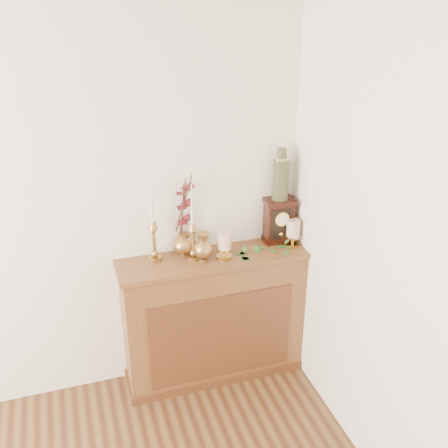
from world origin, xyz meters
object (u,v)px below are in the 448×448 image
object	(u,v)px
candlestick_center	(193,235)
ceramic_vase	(281,177)
ginger_jar	(184,217)
bud_vase	(203,247)
mantel_clock	(279,221)
candlestick_left	(154,235)

from	to	relation	value
candlestick_center	ceramic_vase	size ratio (longest dim) A/B	1.46
candlestick_center	ginger_jar	xyz separation A→B (m)	(-0.02, 0.12, 0.08)
bud_vase	mantel_clock	xyz separation A→B (m)	(0.56, 0.12, 0.05)
candlestick_left	candlestick_center	size ratio (longest dim) A/B	1.07
ginger_jar	ceramic_vase	xyz separation A→B (m)	(0.63, -0.04, 0.21)
candlestick_left	ginger_jar	distance (m)	0.23
candlestick_center	candlestick_left	bearing A→B (deg)	165.51
candlestick_left	bud_vase	size ratio (longest dim) A/B	2.78
ceramic_vase	mantel_clock	bearing A→B (deg)	-94.17
ginger_jar	mantel_clock	xyz separation A→B (m)	(0.63, -0.05, -0.10)
candlestick_center	bud_vase	xyz separation A→B (m)	(0.05, -0.05, -0.07)
candlestick_left	bud_vase	distance (m)	0.32
bud_vase	mantel_clock	distance (m)	0.57
candlestick_center	ginger_jar	world-z (taller)	ginger_jar
bud_vase	ginger_jar	distance (m)	0.23
candlestick_center	ceramic_vase	xyz separation A→B (m)	(0.61, 0.08, 0.29)
candlestick_center	mantel_clock	size ratio (longest dim) A/B	1.66
candlestick_center	bud_vase	distance (m)	0.10
candlestick_left	candlestick_center	xyz separation A→B (m)	(0.23, -0.06, -0.01)
bud_vase	ginger_jar	world-z (taller)	ginger_jar
mantel_clock	ceramic_vase	world-z (taller)	ceramic_vase
bud_vase	ginger_jar	bearing A→B (deg)	114.27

